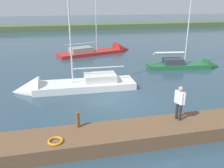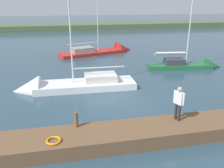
{
  "view_description": "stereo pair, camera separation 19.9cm",
  "coord_description": "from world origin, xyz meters",
  "px_view_note": "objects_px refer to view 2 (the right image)",
  "views": [
    {
      "loc": [
        3.57,
        13.65,
        6.38
      ],
      "look_at": [
        0.3,
        -0.98,
        1.03
      ],
      "focal_mm": 37.48,
      "sensor_mm": 36.0,
      "label": 1
    },
    {
      "loc": [
        3.37,
        13.69,
        6.38
      ],
      "look_at": [
        0.3,
        -0.98,
        1.03
      ],
      "focal_mm": 37.48,
      "sensor_mm": 36.0,
      "label": 2
    }
  ],
  "objects_px": {
    "life_ring_buoy": "(54,141)",
    "person_on_dock": "(179,101)",
    "mooring_post_near": "(76,120)",
    "sailboat_mid_channel": "(190,66)",
    "sailboat_near_dock": "(66,87)",
    "sailboat_behind_pier": "(105,52)"
  },
  "relations": [
    {
      "from": "mooring_post_near",
      "to": "sailboat_mid_channel",
      "type": "distance_m",
      "value": 16.04
    },
    {
      "from": "sailboat_near_dock",
      "to": "sailboat_mid_channel",
      "type": "relative_size",
      "value": 1.23
    },
    {
      "from": "life_ring_buoy",
      "to": "sailboat_mid_channel",
      "type": "distance_m",
      "value": 17.52
    },
    {
      "from": "mooring_post_near",
      "to": "person_on_dock",
      "type": "relative_size",
      "value": 0.43
    },
    {
      "from": "sailboat_near_dock",
      "to": "sailboat_mid_channel",
      "type": "xyz_separation_m",
      "value": [
        -12.34,
        -3.65,
        0.0
      ]
    },
    {
      "from": "person_on_dock",
      "to": "sailboat_behind_pier",
      "type": "bearing_deg",
      "value": -111.8
    },
    {
      "from": "life_ring_buoy",
      "to": "person_on_dock",
      "type": "height_order",
      "value": "person_on_dock"
    },
    {
      "from": "sailboat_near_dock",
      "to": "person_on_dock",
      "type": "relative_size",
      "value": 6.61
    },
    {
      "from": "mooring_post_near",
      "to": "sailboat_near_dock",
      "type": "xyz_separation_m",
      "value": [
        0.38,
        -7.0,
        -0.9
      ]
    },
    {
      "from": "sailboat_behind_pier",
      "to": "mooring_post_near",
      "type": "bearing_deg",
      "value": -121.36
    },
    {
      "from": "mooring_post_near",
      "to": "sailboat_mid_channel",
      "type": "height_order",
      "value": "sailboat_mid_channel"
    },
    {
      "from": "life_ring_buoy",
      "to": "sailboat_behind_pier",
      "type": "bearing_deg",
      "value": -106.11
    },
    {
      "from": "life_ring_buoy",
      "to": "person_on_dock",
      "type": "xyz_separation_m",
      "value": [
        -6.06,
        -0.73,
        0.98
      ]
    },
    {
      "from": "sailboat_near_dock",
      "to": "sailboat_behind_pier",
      "type": "bearing_deg",
      "value": -111.34
    },
    {
      "from": "sailboat_mid_channel",
      "to": "person_on_dock",
      "type": "height_order",
      "value": "sailboat_mid_channel"
    },
    {
      "from": "sailboat_behind_pier",
      "to": "person_on_dock",
      "type": "relative_size",
      "value": 5.9
    },
    {
      "from": "person_on_dock",
      "to": "sailboat_near_dock",
      "type": "bearing_deg",
      "value": -75.75
    },
    {
      "from": "mooring_post_near",
      "to": "sailboat_mid_channel",
      "type": "bearing_deg",
      "value": -138.34
    },
    {
      "from": "life_ring_buoy",
      "to": "sailboat_behind_pier",
      "type": "height_order",
      "value": "sailboat_behind_pier"
    },
    {
      "from": "life_ring_buoy",
      "to": "mooring_post_near",
      "type": "bearing_deg",
      "value": -134.23
    },
    {
      "from": "mooring_post_near",
      "to": "sailboat_mid_channel",
      "type": "relative_size",
      "value": 0.08
    },
    {
      "from": "sailboat_behind_pier",
      "to": "sailboat_mid_channel",
      "type": "distance_m",
      "value": 11.39
    }
  ]
}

